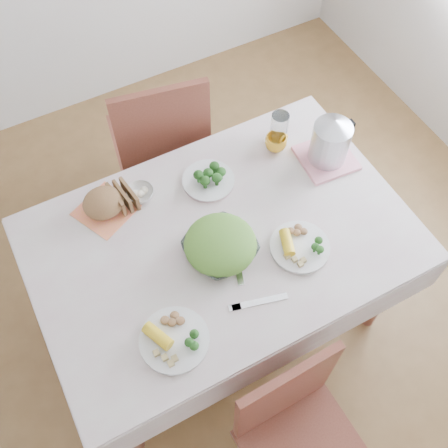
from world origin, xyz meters
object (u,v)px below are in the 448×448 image
electric_kettle (330,141)px  salad_bowl (220,248)px  chair_far (159,143)px  yellow_mug (276,142)px  dining_table (222,281)px  dinner_plate_left (174,340)px  dinner_plate_right (300,247)px

electric_kettle → salad_bowl: bearing=-173.1°
chair_far → yellow_mug: 0.72m
dining_table → electric_kettle: 0.79m
dinner_plate_left → dinner_plate_right: size_ratio=1.06×
dinner_plate_left → yellow_mug: yellow_mug is taller
dinner_plate_left → electric_kettle: 1.04m
salad_bowl → yellow_mug: bearing=37.5°
dining_table → dinner_plate_left: (-0.35, -0.30, 0.40)m
chair_far → salad_bowl: 0.94m
electric_kettle → dining_table: bearing=-177.2°
dining_table → salad_bowl: bearing=-122.8°
dinner_plate_left → dinner_plate_right: bearing=10.7°
salad_bowl → dinner_plate_right: size_ratio=1.11×
dinner_plate_left → dining_table: bearing=40.7°
chair_far → dinner_plate_right: 1.07m
chair_far → electric_kettle: electric_kettle is taller
dinner_plate_left → electric_kettle: (0.94, 0.44, 0.11)m
dinner_plate_left → yellow_mug: 0.98m
dinner_plate_right → salad_bowl: bearing=155.4°
dinner_plate_right → electric_kettle: bearing=43.5°
dining_table → electric_kettle: bearing=13.3°
dinner_plate_right → electric_kettle: size_ratio=1.04×
yellow_mug → electric_kettle: (0.16, -0.16, 0.08)m
salad_bowl → dinner_plate_left: 0.39m
chair_far → yellow_mug: size_ratio=10.50×
dining_table → dinner_plate_right: bearing=-37.3°
dinner_plate_right → electric_kettle: (0.34, 0.33, 0.11)m
yellow_mug → electric_kettle: bearing=-44.2°
dinner_plate_left → yellow_mug: bearing=37.7°
chair_far → dinner_plate_left: 1.23m
salad_bowl → electric_kettle: 0.66m
salad_bowl → yellow_mug: size_ratio=2.71×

